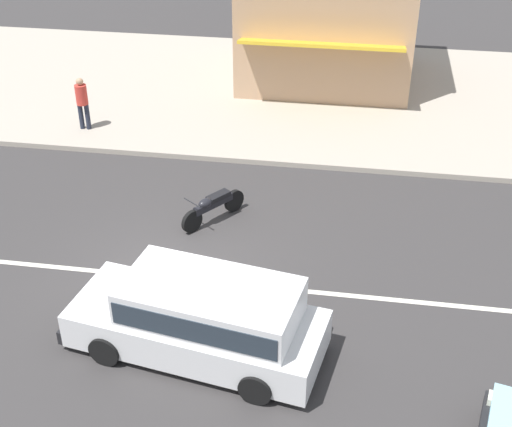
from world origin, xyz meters
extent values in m
plane|color=#383535|center=(0.00, 0.00, 0.00)|extent=(160.00, 160.00, 0.00)
cube|color=silver|center=(0.00, 0.00, 0.00)|extent=(50.40, 0.14, 0.01)
cube|color=#ADA393|center=(0.00, 10.33, 0.07)|extent=(68.00, 10.00, 0.15)
cube|color=white|center=(6.20, -2.96, 0.51)|extent=(0.13, 0.25, 0.14)
cube|color=white|center=(1.06, -2.04, 0.52)|extent=(4.91, 2.59, 0.70)
cube|color=white|center=(1.34, -2.09, 1.21)|extent=(3.38, 2.15, 0.70)
cube|color=#28333D|center=(1.34, -2.09, 1.21)|extent=(3.27, 2.16, 0.45)
cube|color=black|center=(-1.29, -1.63, 0.31)|extent=(0.43, 1.76, 0.28)
cube|color=white|center=(-1.37, -2.25, 0.67)|extent=(0.12, 0.25, 0.14)
cube|color=white|center=(-1.15, -1.01, 0.67)|extent=(0.12, 0.25, 0.14)
cylinder|color=black|center=(-0.52, -2.63, 0.30)|extent=(0.63, 0.32, 0.60)
cylinder|color=black|center=(-0.22, -0.94, 0.30)|extent=(0.63, 0.32, 0.60)
cylinder|color=black|center=(2.33, -3.14, 0.30)|extent=(0.63, 0.32, 0.60)
cylinder|color=black|center=(2.63, -1.45, 0.30)|extent=(0.63, 0.32, 0.60)
cylinder|color=black|center=(0.04, 1.84, 0.28)|extent=(0.42, 0.51, 0.56)
cylinder|color=black|center=(0.84, 2.91, 0.28)|extent=(0.42, 0.51, 0.56)
cube|color=black|center=(0.44, 2.38, 0.48)|extent=(0.79, 0.99, 0.18)
cube|color=black|center=(0.54, 2.51, 0.62)|extent=(0.55, 0.63, 0.12)
ellipsoid|color=black|center=(0.30, 2.19, 0.60)|extent=(0.43, 0.46, 0.22)
cylinder|color=#232326|center=(0.06, 1.87, 0.78)|extent=(0.47, 0.36, 0.03)
cylinder|color=#232838|center=(-4.40, 6.53, 0.54)|extent=(0.14, 0.14, 0.78)
cylinder|color=#232838|center=(-4.20, 6.53, 0.54)|extent=(0.14, 0.14, 0.78)
cylinder|color=#D63D33|center=(-4.30, 6.53, 1.23)|extent=(0.34, 0.34, 0.59)
sphere|color=tan|center=(-4.30, 6.53, 1.62)|extent=(0.21, 0.21, 0.21)
cube|color=tan|center=(2.40, 11.88, 2.48)|extent=(5.55, 4.89, 4.66)
cube|color=gold|center=(2.40, 9.09, 2.20)|extent=(4.99, 0.90, 0.28)
camera|label=1|loc=(3.67, -11.72, 9.30)|focal=50.00mm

